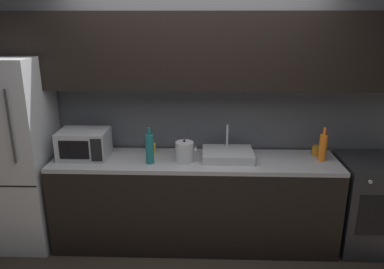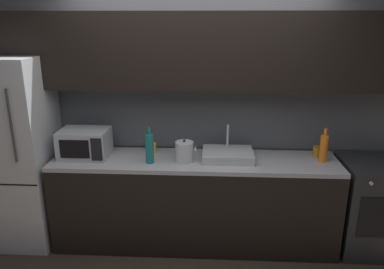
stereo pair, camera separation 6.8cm
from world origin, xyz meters
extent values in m
cube|color=slate|center=(0.00, 1.30, 1.25)|extent=(4.47, 0.10, 2.50)
cube|color=#4C4F54|center=(0.00, 1.25, 1.20)|extent=(4.47, 0.01, 0.60)
cube|color=black|center=(0.00, 1.08, 1.90)|extent=(4.11, 0.34, 0.70)
cube|color=black|center=(0.00, 0.90, 0.43)|extent=(2.73, 0.60, 0.86)
cube|color=#9E9EA3|center=(0.00, 0.90, 0.88)|extent=(2.73, 0.60, 0.04)
cube|color=#B7BABF|center=(-1.74, 0.90, 0.93)|extent=(0.68, 0.66, 1.86)
cube|color=black|center=(-1.74, 0.57, 0.75)|extent=(0.67, 0.00, 0.01)
cylinder|color=#333333|center=(-1.56, 0.55, 1.30)|extent=(0.02, 0.02, 0.65)
cube|color=#232326|center=(1.70, 0.90, 0.45)|extent=(0.60, 0.60, 0.90)
cube|color=black|center=(1.70, 0.60, 0.50)|extent=(0.45, 0.01, 0.40)
cylinder|color=#B2B2B7|center=(1.54, 0.59, 0.83)|extent=(0.03, 0.02, 0.03)
cube|color=#A8AAAF|center=(-1.06, 0.92, 1.04)|extent=(0.46, 0.34, 0.27)
cube|color=black|center=(-1.10, 0.75, 1.04)|extent=(0.28, 0.01, 0.18)
cube|color=black|center=(-0.90, 0.75, 1.04)|extent=(0.10, 0.01, 0.22)
cube|color=#ADAFB5|center=(0.32, 0.93, 0.94)|extent=(0.48, 0.38, 0.08)
cylinder|color=silver|center=(0.32, 1.06, 1.09)|extent=(0.02, 0.02, 0.22)
cylinder|color=#B7BABF|center=(-0.09, 0.84, 1.00)|extent=(0.17, 0.17, 0.19)
sphere|color=black|center=(-0.09, 0.84, 1.10)|extent=(0.02, 0.02, 0.02)
cone|color=#B7BABF|center=(0.01, 0.84, 1.03)|extent=(0.03, 0.03, 0.05)
cylinder|color=#19666B|center=(-0.41, 0.79, 1.04)|extent=(0.08, 0.08, 0.28)
cylinder|color=#19666B|center=(-0.41, 0.79, 1.21)|extent=(0.03, 0.03, 0.07)
cylinder|color=orange|center=(1.20, 0.91, 1.03)|extent=(0.08, 0.08, 0.25)
cylinder|color=orange|center=(1.20, 0.91, 1.19)|extent=(0.03, 0.03, 0.07)
cylinder|color=#B27019|center=(1.19, 1.05, 0.95)|extent=(0.08, 0.08, 0.10)
cylinder|color=gold|center=(-0.43, 1.06, 0.95)|extent=(0.08, 0.08, 0.10)
camera|label=1|loc=(0.09, -2.42, 2.19)|focal=34.80mm
camera|label=2|loc=(0.16, -2.41, 2.19)|focal=34.80mm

